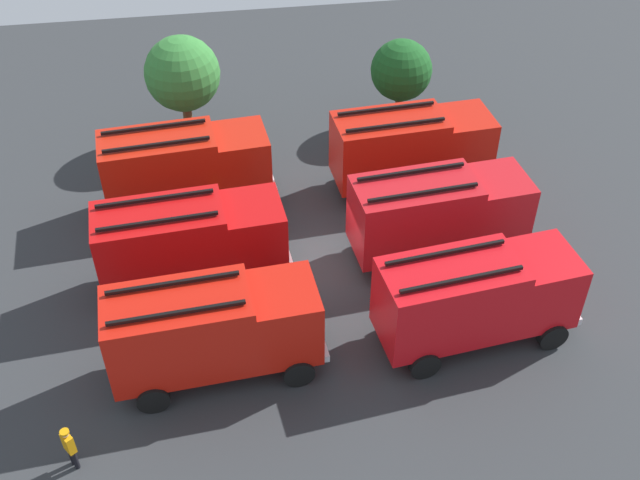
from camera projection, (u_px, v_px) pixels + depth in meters
ground_plane at (320, 266)px, 30.98m from camera, size 50.71×50.71×0.00m
fire_truck_0 at (213, 328)px, 25.45m from camera, size 7.36×3.18×3.88m
fire_truck_1 at (476, 296)px, 26.64m from camera, size 7.44×3.45×3.88m
fire_truck_2 at (190, 240)px, 28.89m from camera, size 7.37×3.22×3.88m
fire_truck_3 at (439, 212)px, 30.20m from camera, size 7.39×3.28×3.88m
fire_truck_4 at (185, 165)px, 32.67m from camera, size 7.39×3.27×3.88m
fire_truck_5 at (411, 146)px, 33.79m from camera, size 7.36×3.18×3.88m
firefighter_0 at (70, 446)px, 23.30m from camera, size 0.44×0.48×1.76m
firefighter_1 at (158, 155)px, 35.49m from camera, size 0.33×0.46×1.65m
firefighter_2 at (220, 216)px, 32.05m from camera, size 0.38×0.48×1.62m
firefighter_3 at (379, 129)px, 37.09m from camera, size 0.45×0.48×1.71m
tree_0 at (182, 74)px, 35.66m from camera, size 3.54×3.54×5.49m
tree_1 at (401, 71)px, 37.10m from camera, size 3.00×3.00×4.64m
traffic_cone_0 at (234, 166)px, 35.92m from camera, size 0.39×0.39×0.56m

